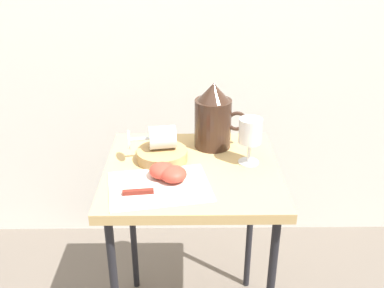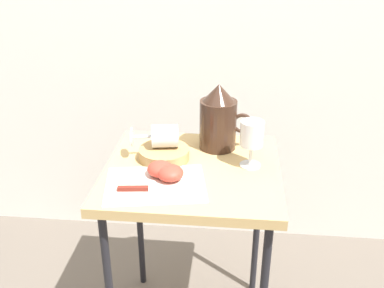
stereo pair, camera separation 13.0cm
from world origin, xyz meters
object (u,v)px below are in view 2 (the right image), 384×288
Objects in this scene: basket_tray at (164,154)px; pitcher at (218,123)px; wine_glass_upright at (252,136)px; knife at (147,189)px; table at (192,187)px; apple_half_left at (160,169)px; apple_half_right at (170,173)px; wine_glass_tipped_near at (163,136)px.

basket_tray is 0.72× the size of pitcher.
wine_glass_upright is 0.35m from knife.
table is 8.69× the size of apple_half_left.
apple_half_right is (0.03, -0.02, 0.00)m from apple_half_left.
wine_glass_upright is at bearing 26.15° from apple_half_right.
apple_half_right is (0.04, -0.15, -0.05)m from wine_glass_tipped_near.
wine_glass_upright is at bearing 32.03° from knife.
apple_half_right reaches higher than table.
apple_half_right is at bearing -73.87° from wine_glass_tipped_near.
apple_half_right is at bearing -118.04° from pitcher.
basket_tray is 2.06× the size of apple_half_left.
apple_half_left is (-0.16, -0.21, -0.06)m from pitcher.
table is 0.24m from wine_glass_upright.
apple_half_left reaches higher than basket_tray.
pitcher is 0.16m from wine_glass_upright.
wine_glass_tipped_near reaches higher than knife.
pitcher is 0.36m from knife.
knife is at bearing -130.01° from apple_half_right.
pitcher is at bearing 26.97° from wine_glass_tipped_near.
apple_half_right is 0.09m from knife.
apple_half_left is at bearing 75.62° from knife.
basket_tray is at bearing -75.46° from wine_glass_tipped_near.
wine_glass_tipped_near is 2.02× the size of apple_half_left.
pitcher is 2.85× the size of apple_half_left.
pitcher is 1.41× the size of wine_glass_tipped_near.
wine_glass_upright is 0.28m from wine_glass_tipped_near.
knife reaches higher than table.
knife is (-0.05, -0.07, -0.02)m from apple_half_right.
basket_tray is 0.67× the size of knife.
pitcher reaches higher than apple_half_right.
apple_half_left is (0.01, -0.11, 0.01)m from basket_tray.
apple_half_right is at bearing -73.69° from basket_tray.
wine_glass_upright is 0.95× the size of wine_glass_tipped_near.
basket_tray is at bearing 175.58° from wine_glass_upright.
apple_half_left is (-0.26, -0.09, -0.07)m from wine_glass_upright.
basket_tray is 0.20m from pitcher.
pitcher is at bearing 64.85° from table.
wine_glass_tipped_near is at bearing 106.13° from apple_half_right.
apple_half_left reaches higher than knife.
apple_half_right is at bearing -122.91° from table.
apple_half_left is (-0.09, -0.06, 0.09)m from table.
knife is at bearing -147.97° from wine_glass_upright.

